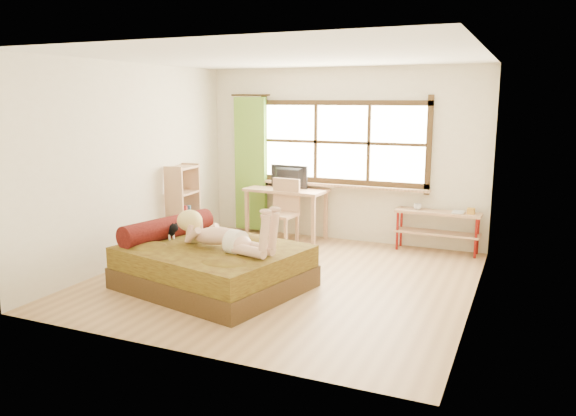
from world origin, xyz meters
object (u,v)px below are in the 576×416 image
at_px(bed, 211,264).
at_px(kitten, 167,229).
at_px(woman, 221,224).
at_px(pipe_shelf, 438,222).
at_px(chair, 283,208).
at_px(desk, 286,195).
at_px(bookshelf, 183,205).

bearing_deg(bed, kitten, -174.75).
height_order(woman, pipe_shelf, woman).
bearing_deg(pipe_shelf, chair, -167.02).
relative_size(kitten, desk, 0.23).
bearing_deg(chair, bed, -85.72).
bearing_deg(bed, chair, 103.46).
height_order(kitten, desk, desk).
relative_size(chair, bookshelf, 0.82).
relative_size(desk, pipe_shelf, 1.08).
height_order(pipe_shelf, bookshelf, bookshelf).
distance_m(kitten, pipe_shelf, 3.90).
bearing_deg(kitten, bookshelf, 129.56).
bearing_deg(bookshelf, kitten, -66.31).
distance_m(kitten, bookshelf, 1.58).
xyz_separation_m(chair, bookshelf, (-1.36, -0.69, 0.06)).
bearing_deg(woman, bed, 175.71).
height_order(woman, bookshelf, bookshelf).
bearing_deg(kitten, chair, 85.70).
xyz_separation_m(desk, chair, (0.11, -0.36, -0.14)).
xyz_separation_m(bed, desk, (-0.13, 2.55, 0.43)).
distance_m(kitten, chair, 2.20).
distance_m(desk, bookshelf, 1.63).
bearing_deg(chair, bookshelf, -149.43).
xyz_separation_m(woman, chair, (-0.22, 2.25, -0.24)).
height_order(bed, woman, woman).
bearing_deg(woman, bookshelf, 148.18).
height_order(desk, chair, chair).
distance_m(pipe_shelf, bookshelf, 3.82).
distance_m(desk, chair, 0.40).
distance_m(bed, woman, 0.57).
xyz_separation_m(bed, woman, (0.20, -0.06, 0.53)).
relative_size(pipe_shelf, bookshelf, 0.99).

